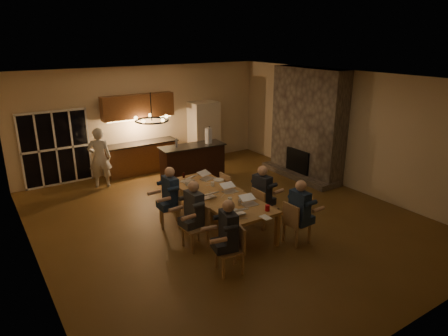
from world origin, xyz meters
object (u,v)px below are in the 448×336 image
at_px(bar_island, 193,163).
at_px(mug_front, 230,200).
at_px(refrigerator, 204,132).
at_px(person_right_mid, 262,195).
at_px(plate_left, 233,211).
at_px(chair_left_mid, 195,227).
at_px(mug_mid, 212,184).
at_px(plate_near, 245,199).
at_px(chair_right_near, 297,222).
at_px(person_left_near, 228,236).
at_px(chandelier, 152,121).
at_px(chair_left_near, 229,250).
at_px(can_silver, 240,203).
at_px(standing_person, 100,158).
at_px(can_cola, 184,175).
at_px(laptop_a, 237,208).
at_px(dining_table, 219,210).
at_px(laptop_b, 250,200).
at_px(laptop_e, 187,177).
at_px(chair_right_far, 232,190).
at_px(person_right_near, 299,213).
at_px(redcup_mid, 191,190).
at_px(laptop_f, 207,174).
at_px(person_left_mid, 194,213).
at_px(plate_far, 219,180).
at_px(laptop_d, 230,187).
at_px(person_left_far, 171,197).
at_px(redcup_near, 267,208).
at_px(laptop_c, 207,192).
at_px(chair_right_mid, 265,207).
at_px(chair_left_far, 169,207).

bearing_deg(bar_island, mug_front, -102.05).
relative_size(refrigerator, person_right_mid, 1.45).
bearing_deg(plate_left, chair_left_mid, 152.84).
xyz_separation_m(mug_mid, plate_near, (0.16, -1.04, -0.04)).
distance_m(refrigerator, chair_right_near, 6.06).
distance_m(person_left_near, chandelier, 2.41).
xyz_separation_m(chair_left_near, can_silver, (0.87, 0.92, 0.37)).
xyz_separation_m(standing_person, can_cola, (1.31, -2.46, -0.04)).
relative_size(chair_right_near, laptop_a, 2.78).
relative_size(dining_table, laptop_b, 9.24).
relative_size(chair_left_near, laptop_e, 2.78).
bearing_deg(standing_person, can_cola, 138.43).
distance_m(chair_left_near, mug_mid, 2.41).
distance_m(refrigerator, chair_right_far, 3.98).
bearing_deg(chandelier, plate_near, 8.92).
relative_size(person_right_near, redcup_mid, 11.50).
bearing_deg(laptop_f, person_right_mid, -85.58).
bearing_deg(mug_front, person_right_near, -49.81).
relative_size(person_left_mid, standing_person, 0.82).
relative_size(refrigerator, plate_far, 7.72).
bearing_deg(laptop_b, laptop_d, 90.96).
distance_m(dining_table, plate_far, 0.96).
xyz_separation_m(person_left_far, plate_far, (1.37, 0.18, 0.07)).
xyz_separation_m(standing_person, redcup_near, (1.78, -5.11, -0.04)).
bearing_deg(laptop_c, person_right_near, 122.20).
xyz_separation_m(laptop_a, plate_far, (0.73, 1.79, -0.10)).
relative_size(chair_right_mid, plate_left, 3.67).
bearing_deg(laptop_c, chair_left_near, 66.76).
xyz_separation_m(chair_left_near, redcup_mid, (0.39, 2.11, 0.37)).
height_order(chair_left_mid, chair_right_near, same).
bearing_deg(redcup_mid, laptop_d, -31.94).
distance_m(laptop_d, plate_left, 1.05).
bearing_deg(mug_front, chair_right_mid, -5.16).
bearing_deg(chair_left_near, person_right_near, 105.38).
distance_m(laptop_a, laptop_f, 2.09).
bearing_deg(laptop_a, can_silver, -129.10).
bearing_deg(laptop_c, laptop_b, 117.86).
xyz_separation_m(chair_right_far, laptop_a, (-1.08, -1.72, 0.42)).
distance_m(person_left_near, mug_front, 1.38).
bearing_deg(chair_left_mid, bar_island, 148.87).
relative_size(bar_island, person_left_far, 1.37).
distance_m(chair_left_far, plate_near, 1.70).
relative_size(chair_left_mid, can_cola, 7.42).
bearing_deg(person_right_near, person_right_mid, 1.33).
bearing_deg(redcup_near, person_left_near, -163.08).
bearing_deg(standing_person, mug_front, 128.36).
relative_size(chair_left_mid, can_silver, 7.42).
height_order(chair_left_far, person_right_near, person_right_near).
relative_size(laptop_e, mug_front, 3.20).
relative_size(chair_right_mid, chandelier, 1.63).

